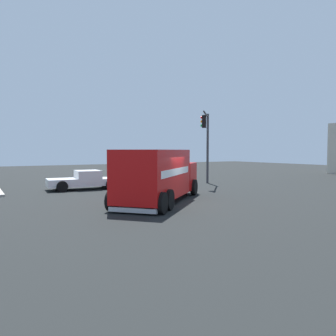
{
  "coord_description": "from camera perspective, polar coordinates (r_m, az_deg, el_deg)",
  "views": [
    {
      "loc": [
        14.82,
        -9.11,
        2.86
      ],
      "look_at": [
        -0.62,
        0.12,
        1.88
      ],
      "focal_mm": 35.01,
      "sensor_mm": 36.0,
      "label": 1
    }
  ],
  "objects": [
    {
      "name": "ground_plane",
      "position": [
        17.64,
        0.71,
        -6.23
      ],
      "size": [
        100.0,
        100.0,
        0.0
      ],
      "primitive_type": "plane",
      "color": "black"
    },
    {
      "name": "pickup_white",
      "position": [
        24.79,
        -14.22,
        -1.93
      ],
      "size": [
        2.59,
        5.35,
        1.38
      ],
      "color": "white",
      "rests_on": "ground"
    },
    {
      "name": "delivery_truck",
      "position": [
        17.97,
        -1.65,
        -1.21
      ],
      "size": [
        7.32,
        7.71,
        2.89
      ],
      "color": "red",
      "rests_on": "ground"
    },
    {
      "name": "traffic_light_primary",
      "position": [
        27.4,
        6.7,
        5.34
      ],
      "size": [
        3.11,
        2.83,
        6.01
      ],
      "color": "#38383D",
      "rests_on": "ground"
    }
  ]
}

